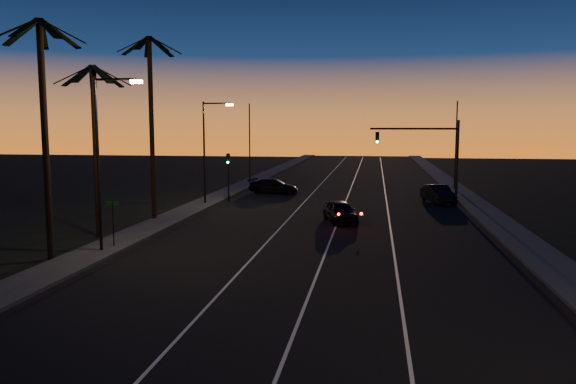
% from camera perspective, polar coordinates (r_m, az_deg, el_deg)
% --- Properties ---
extents(road, '(20.00, 170.00, 0.01)m').
position_cam_1_polar(road, '(37.39, 4.18, -3.34)').
color(road, black).
rests_on(road, ground).
extents(sidewalk_left, '(2.40, 170.00, 0.16)m').
position_cam_1_polar(sidewalk_left, '(39.86, -12.10, -2.74)').
color(sidewalk_left, '#323230').
rests_on(sidewalk_left, ground).
extents(sidewalk_right, '(2.40, 170.00, 0.16)m').
position_cam_1_polar(sidewalk_right, '(38.17, 21.22, -3.47)').
color(sidewalk_right, '#323230').
rests_on(sidewalk_right, ground).
extents(lane_stripe_left, '(0.12, 160.00, 0.01)m').
position_cam_1_polar(lane_stripe_left, '(37.74, -0.37, -3.21)').
color(lane_stripe_left, silver).
rests_on(lane_stripe_left, road).
extents(lane_stripe_mid, '(0.12, 160.00, 0.01)m').
position_cam_1_polar(lane_stripe_mid, '(37.35, 4.95, -3.34)').
color(lane_stripe_mid, silver).
rests_on(lane_stripe_mid, road).
extents(lane_stripe_right, '(0.12, 160.00, 0.01)m').
position_cam_1_polar(lane_stripe_right, '(37.29, 10.33, -3.45)').
color(lane_stripe_right, silver).
rests_on(lane_stripe_right, road).
extents(palm_near, '(4.25, 4.16, 11.53)m').
position_cam_1_polar(palm_near, '(29.18, -23.56, 7.21)').
color(palm_near, black).
rests_on(palm_near, ground).
extents(palm_mid, '(4.25, 4.16, 10.03)m').
position_cam_1_polar(palm_mid, '(34.68, -19.02, 5.89)').
color(palm_mid, black).
rests_on(palm_mid, ground).
extents(palm_far, '(4.25, 4.16, 12.53)m').
position_cam_1_polar(palm_far, '(39.71, -13.73, 8.10)').
color(palm_far, black).
rests_on(palm_far, ground).
extents(streetlight_left_near, '(2.55, 0.26, 9.00)m').
position_cam_1_polar(streetlight_left_near, '(30.00, -18.28, 4.06)').
color(streetlight_left_near, black).
rests_on(streetlight_left_near, ground).
extents(streetlight_left_far, '(2.55, 0.26, 8.50)m').
position_cam_1_polar(streetlight_left_far, '(46.75, -8.16, 4.87)').
color(streetlight_left_far, black).
rests_on(streetlight_left_far, ground).
extents(street_sign, '(0.70, 0.06, 2.60)m').
position_cam_1_polar(street_sign, '(31.30, -17.36, -2.56)').
color(street_sign, black).
rests_on(street_sign, ground).
extents(signal_mast, '(7.10, 0.41, 7.00)m').
position_cam_1_polar(signal_mast, '(46.91, 13.99, 4.40)').
color(signal_mast, black).
rests_on(signal_mast, ground).
extents(signal_post, '(0.28, 0.37, 4.20)m').
position_cam_1_polar(signal_post, '(48.45, -6.09, 2.40)').
color(signal_post, black).
rests_on(signal_post, ground).
extents(far_pole_left, '(0.14, 0.14, 9.00)m').
position_cam_1_polar(far_pole_left, '(63.28, -3.92, 4.90)').
color(far_pole_left, black).
rests_on(far_pole_left, ground).
extents(far_pole_right, '(0.14, 0.14, 9.00)m').
position_cam_1_polar(far_pole_right, '(59.28, 16.69, 4.51)').
color(far_pole_right, black).
rests_on(far_pole_right, ground).
extents(lead_car, '(3.05, 5.11, 1.48)m').
position_cam_1_polar(lead_car, '(38.30, 5.32, -1.98)').
color(lead_car, black).
rests_on(lead_car, road).
extents(right_car, '(2.76, 4.94, 1.54)m').
position_cam_1_polar(right_car, '(49.16, 15.00, -0.20)').
color(right_car, black).
rests_on(right_car, road).
extents(cross_car, '(5.17, 3.05, 1.40)m').
position_cam_1_polar(cross_car, '(54.23, -1.49, 0.59)').
color(cross_car, black).
rests_on(cross_car, road).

